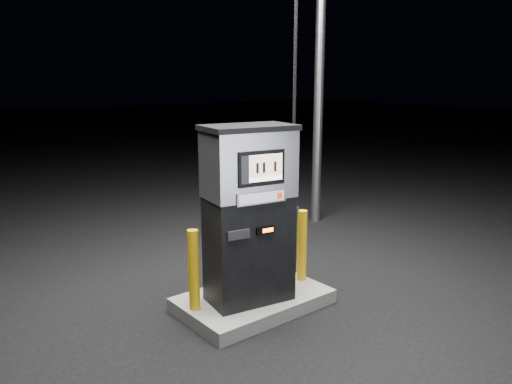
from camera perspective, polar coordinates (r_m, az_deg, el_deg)
ground at (r=5.66m, az=-0.31°, el=-12.97°), size 80.00×80.00×0.00m
pump_island at (r=5.63m, az=-0.31°, el=-12.28°), size 1.60×1.00×0.15m
fuel_dispenser at (r=5.16m, az=-0.77°, el=-2.41°), size 1.07×0.70×3.87m
bollard_left at (r=5.14m, az=-7.12°, el=-8.85°), size 0.14×0.14×0.85m
bollard_right at (r=5.86m, az=5.26°, el=-6.10°), size 0.12×0.12×0.84m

